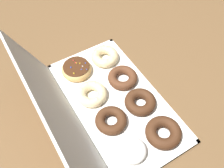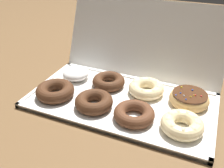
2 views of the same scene
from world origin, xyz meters
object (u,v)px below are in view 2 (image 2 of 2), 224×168
Objects in this scene: chocolate_cake_ring_donut_0 at (55,91)px; chocolate_cake_ring_donut_2 at (134,114)px; powdered_filled_donut_4 at (76,73)px; donut_box at (121,101)px; chocolate_cake_ring_donut_1 at (94,102)px; cruller_donut_3 at (182,124)px; cruller_donut_6 at (146,88)px; chocolate_cake_ring_donut_5 at (109,81)px; sprinkle_donut_7 at (189,98)px.

chocolate_cake_ring_donut_2 is at bearing -2.18° from chocolate_cake_ring_donut_0.
donut_box is at bearing -17.90° from powdered_filled_donut_4.
chocolate_cake_ring_donut_1 is 1.22× the size of powdered_filled_donut_4.
chocolate_cake_ring_donut_1 is at bearing -133.07° from donut_box.
cruller_donut_6 is (-0.13, 0.13, -0.00)m from cruller_donut_3.
chocolate_cake_ring_donut_1 is at bearing -132.37° from cruller_donut_6.
powdered_filled_donut_4 reaches higher than chocolate_cake_ring_donut_2.
chocolate_cake_ring_donut_1 is 0.13m from chocolate_cake_ring_donut_5.
chocolate_cake_ring_donut_2 is 0.18m from sprinkle_donut_7.
chocolate_cake_ring_donut_1 is 0.13m from chocolate_cake_ring_donut_2.
cruller_donut_6 is at bearing 1.19° from powdered_filled_donut_4.
chocolate_cake_ring_donut_1 is at bearing -1.56° from chocolate_cake_ring_donut_0.
chocolate_cake_ring_donut_1 is at bearing -43.12° from powdered_filled_donut_4.
powdered_filled_donut_4 reaches higher than cruller_donut_3.
cruller_donut_3 is at bearing -18.31° from powdered_filled_donut_4.
powdered_filled_donut_4 reaches higher than chocolate_cake_ring_donut_5.
powdered_filled_donut_4 is at bearing 88.81° from chocolate_cake_ring_donut_0.
cruller_donut_3 is 0.19m from cruller_donut_6.
powdered_filled_donut_4 is (-0.39, 0.13, 0.00)m from cruller_donut_3.
chocolate_cake_ring_donut_1 is (-0.06, -0.06, 0.02)m from donut_box.
cruller_donut_6 is at bearing 47.63° from chocolate_cake_ring_donut_1.
donut_box is at bearing 161.28° from cruller_donut_3.
donut_box is 4.95× the size of chocolate_cake_ring_donut_2.
chocolate_cake_ring_donut_0 is at bearing 178.44° from chocolate_cake_ring_donut_1.
cruller_donut_3 is 0.98× the size of cruller_donut_6.
cruller_donut_3 is 1.02× the size of chocolate_cake_ring_donut_5.
chocolate_cake_ring_donut_0 is 1.30× the size of powdered_filled_donut_4.
powdered_filled_donut_4 is 0.78× the size of sprinkle_donut_7.
sprinkle_donut_7 is (0.13, -0.01, 0.00)m from cruller_donut_6.
powdered_filled_donut_4 is 0.81× the size of cruller_donut_6.
sprinkle_donut_7 is at bearing 26.36° from chocolate_cake_ring_donut_1.
cruller_donut_6 reaches higher than chocolate_cake_ring_donut_2.
chocolate_cake_ring_donut_1 is 1.03× the size of chocolate_cake_ring_donut_5.
sprinkle_donut_7 is at bearing 90.29° from cruller_donut_3.
cruller_donut_6 reaches higher than donut_box.
sprinkle_donut_7 is (0.39, 0.12, 0.00)m from chocolate_cake_ring_donut_0.
chocolate_cake_ring_donut_2 is 1.04× the size of chocolate_cake_ring_donut_5.
donut_box is at bearing 133.66° from chocolate_cake_ring_donut_2.
chocolate_cake_ring_donut_2 is at bearing -87.51° from cruller_donut_6.
chocolate_cake_ring_donut_2 reaches higher than donut_box.
chocolate_cake_ring_donut_1 is at bearing 179.41° from cruller_donut_3.
sprinkle_donut_7 reaches higher than chocolate_cake_ring_donut_1.
cruller_donut_3 is 0.95× the size of sprinkle_donut_7.
chocolate_cake_ring_donut_2 is at bearing -44.54° from chocolate_cake_ring_donut_5.
chocolate_cake_ring_donut_2 is at bearing -178.37° from cruller_donut_3.
chocolate_cake_ring_donut_1 is 0.18m from cruller_donut_6.
donut_box is 6.09× the size of powdered_filled_donut_4.
donut_box is at bearing -162.24° from sprinkle_donut_7.
sprinkle_donut_7 is at bearing 17.76° from donut_box.
donut_box is 0.09m from cruller_donut_6.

